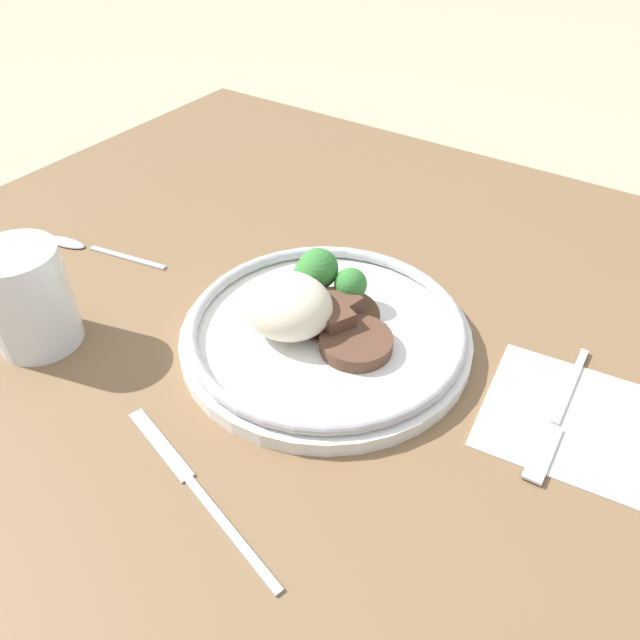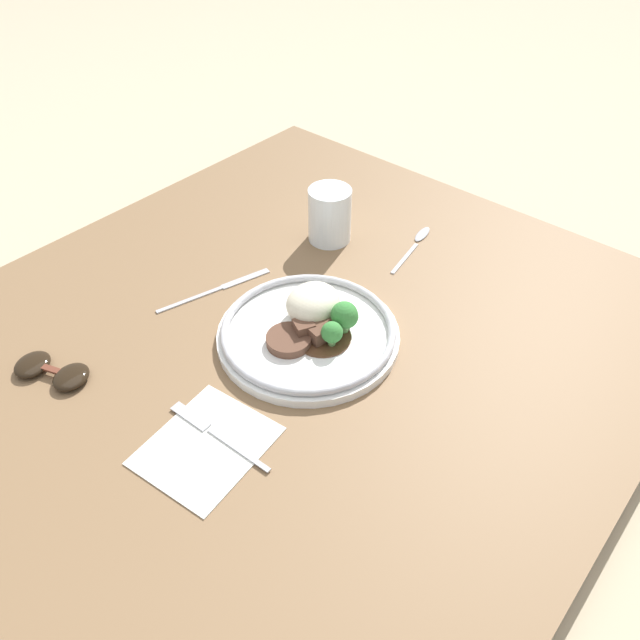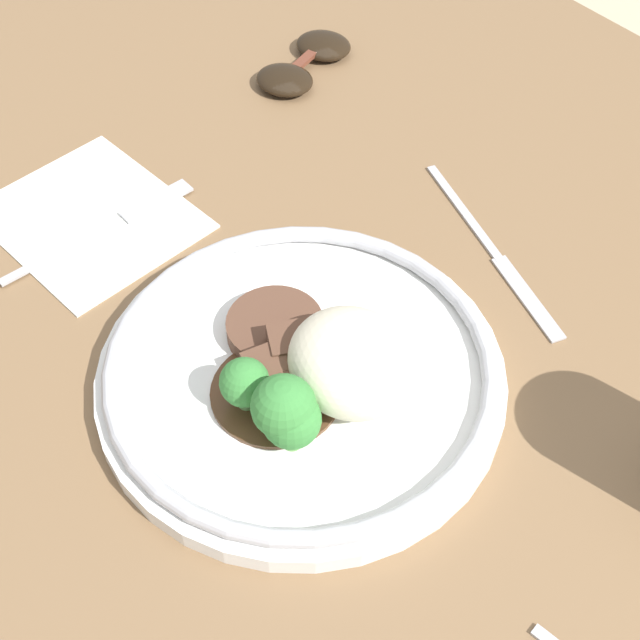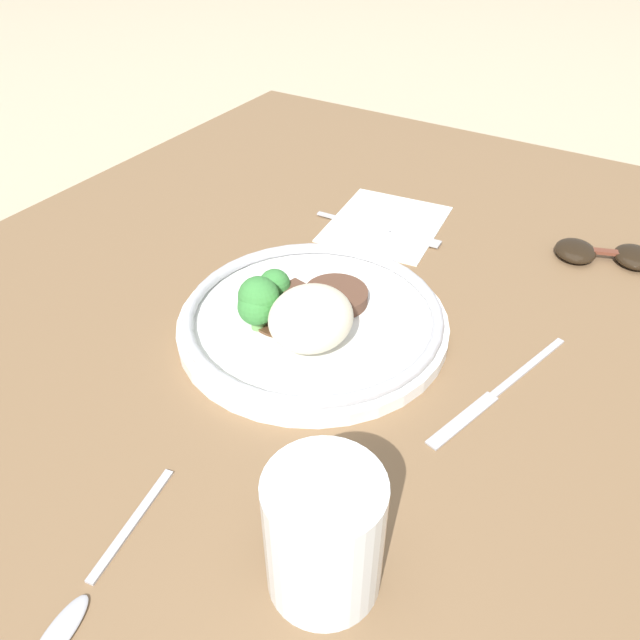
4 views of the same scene
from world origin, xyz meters
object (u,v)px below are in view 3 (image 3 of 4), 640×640
(knife, at_px, (494,253))
(plate, at_px, (305,372))
(fork, at_px, (117,222))
(sunglasses, at_px, (304,62))

(knife, bearing_deg, plate, -70.04)
(plate, relative_size, fork, 1.61)
(plate, height_order, knife, plate)
(fork, bearing_deg, plate, -87.73)
(knife, xyz_separation_m, sunglasses, (-0.29, 0.03, 0.01))
(plate, relative_size, sunglasses, 2.17)
(knife, bearing_deg, fork, -118.18)
(sunglasses, bearing_deg, knife, -26.46)
(knife, bearing_deg, sunglasses, -170.64)
(fork, xyz_separation_m, knife, (0.21, 0.21, -0.00))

